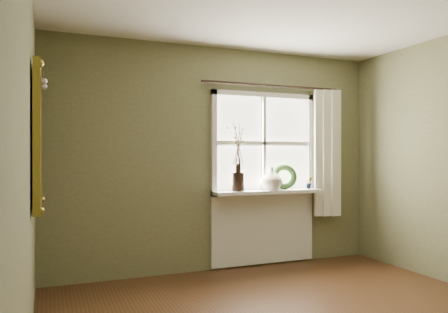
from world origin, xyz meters
TOP-DOWN VIEW (x-y plane):
  - wall_back at (0.00, 2.30)m, footprint 4.00×0.10m
  - wall_left at (-2.05, 0.00)m, footprint 0.10×4.50m
  - window_frame at (0.55, 2.23)m, footprint 1.36×0.06m
  - window_sill at (0.55, 2.12)m, footprint 1.36×0.26m
  - window_apron at (0.55, 2.23)m, footprint 1.36×0.04m
  - dark_jug at (0.16, 2.12)m, footprint 0.19×0.19m
  - cream_vase at (0.60, 2.12)m, footprint 0.35×0.35m
  - wreath at (0.80, 2.16)m, footprint 0.34×0.26m
  - potted_plant_left at (0.12, 2.12)m, footprint 0.10×0.08m
  - potted_plant_right at (1.13, 2.12)m, footprint 0.09×0.08m
  - curtain at (1.39, 2.13)m, footprint 0.36×0.12m
  - curtain_rod at (0.65, 2.17)m, footprint 1.84×0.03m
  - gilt_mirror at (-1.96, 1.25)m, footprint 0.10×0.94m

SIDE VIEW (x-z plane):
  - window_apron at x=0.55m, z-range 0.02..0.90m
  - window_sill at x=0.55m, z-range 0.88..0.92m
  - potted_plant_right at x=1.13m, z-range 0.92..1.07m
  - potted_plant_left at x=0.12m, z-range 0.92..1.08m
  - dark_jug at x=0.16m, z-range 0.92..1.14m
  - wreath at x=0.80m, z-range 0.88..1.20m
  - cream_vase at x=0.60m, z-range 0.92..1.20m
  - wall_back at x=0.00m, z-range 0.00..2.60m
  - wall_left at x=-2.05m, z-range 0.00..2.60m
  - curtain at x=1.39m, z-range 0.57..2.16m
  - gilt_mirror at x=-1.96m, z-range 0.91..2.03m
  - window_frame at x=0.55m, z-range 0.86..2.10m
  - curtain_rod at x=0.65m, z-range 2.16..2.20m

